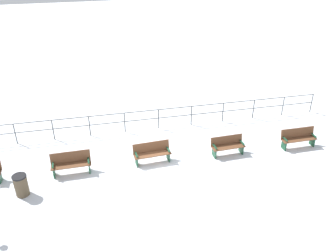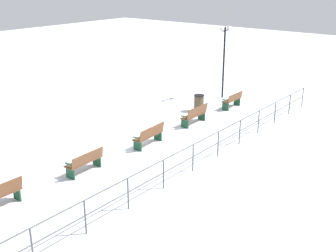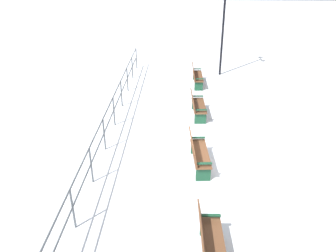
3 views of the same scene
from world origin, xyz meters
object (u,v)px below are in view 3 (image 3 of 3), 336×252
(bench_second, at_px, (209,244))
(lamppost_middle, at_px, (225,2))
(bench_fourth, at_px, (197,105))
(bench_third, at_px, (198,152))
(bench_fifth, at_px, (196,75))

(bench_second, bearing_deg, lamppost_middle, 81.91)
(bench_fourth, bearing_deg, bench_third, -94.46)
(bench_third, bearing_deg, bench_second, -92.60)
(bench_second, bearing_deg, bench_fifth, 87.93)
(bench_fourth, xyz_separation_m, lamppost_middle, (1.42, 5.12, 3.13))
(bench_fourth, xyz_separation_m, bench_fifth, (0.12, 3.49, 0.04))
(bench_third, height_order, lamppost_middle, lamppost_middle)
(bench_third, bearing_deg, bench_fifth, 84.21)
(bench_second, distance_m, bench_fifth, 10.46)
(bench_second, distance_m, lamppost_middle, 12.57)
(bench_second, xyz_separation_m, bench_fourth, (0.06, 6.97, -0.04))
(bench_third, distance_m, lamppost_middle, 9.28)
(bench_fifth, bearing_deg, bench_third, -92.63)
(bench_second, xyz_separation_m, bench_fifth, (0.18, 10.46, -0.00))
(bench_second, height_order, bench_fourth, bench_second)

